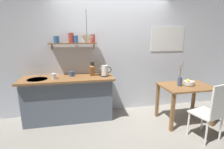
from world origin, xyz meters
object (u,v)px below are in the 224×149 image
object	(u,v)px
coffee_mug_spare	(72,74)
fruit_bowl	(189,83)
twig_vase	(180,81)
coffee_mug_by_sink	(54,76)
dining_table	(185,92)
knife_block	(92,70)
electric_kettle	(105,71)
pendant_lamp	(87,39)
dining_chair_near	(212,110)

from	to	relation	value
coffee_mug_spare	fruit_bowl	bearing A→B (deg)	-15.44
fruit_bowl	coffee_mug_spare	size ratio (longest dim) A/B	1.59
twig_vase	coffee_mug_by_sink	bearing A→B (deg)	169.14
dining_table	coffee_mug_by_sink	world-z (taller)	coffee_mug_by_sink
knife_block	electric_kettle	bearing A→B (deg)	-25.50
knife_block	pendant_lamp	xyz separation A→B (m)	(-0.10, -0.14, 0.64)
pendant_lamp	coffee_mug_by_sink	bearing A→B (deg)	-179.46
twig_vase	pendant_lamp	world-z (taller)	pendant_lamp
electric_kettle	coffee_mug_by_sink	xyz separation A→B (m)	(-1.00, -0.03, -0.06)
fruit_bowl	knife_block	size ratio (longest dim) A/B	0.70
pendant_lamp	fruit_bowl	bearing A→B (deg)	-13.38
electric_kettle	coffee_mug_spare	world-z (taller)	electric_kettle
pendant_lamp	electric_kettle	bearing A→B (deg)	4.20
dining_chair_near	coffee_mug_spare	bearing A→B (deg)	149.79
fruit_bowl	knife_block	xyz separation A→B (m)	(-1.86, 0.61, 0.21)
electric_kettle	pendant_lamp	size ratio (longest dim) A/B	0.42
pendant_lamp	dining_chair_near	bearing A→B (deg)	-30.78
electric_kettle	knife_block	distance (m)	0.27
twig_vase	electric_kettle	size ratio (longest dim) A/B	1.94
dining_table	electric_kettle	world-z (taller)	electric_kettle
knife_block	coffee_mug_by_sink	world-z (taller)	knife_block
dining_table	fruit_bowl	size ratio (longest dim) A/B	4.80
fruit_bowl	coffee_mug_by_sink	bearing A→B (deg)	170.03
electric_kettle	coffee_mug_spare	xyz separation A→B (m)	(-0.67, 0.14, -0.06)
electric_kettle	pendant_lamp	bearing A→B (deg)	-175.80
coffee_mug_spare	dining_chair_near	bearing A→B (deg)	-30.21
coffee_mug_by_sink	pendant_lamp	bearing A→B (deg)	0.54
dining_table	coffee_mug_by_sink	distance (m)	2.62
twig_vase	electric_kettle	distance (m)	1.50
coffee_mug_by_sink	knife_block	bearing A→B (deg)	11.16
dining_table	twig_vase	world-z (taller)	twig_vase
twig_vase	coffee_mug_spare	world-z (taller)	twig_vase
dining_table	electric_kettle	xyz separation A→B (m)	(-1.56, 0.49, 0.39)
dining_table	knife_block	distance (m)	1.94
dining_table	coffee_mug_by_sink	bearing A→B (deg)	169.81
coffee_mug_by_sink	pendant_lamp	size ratio (longest dim) A/B	0.22
dining_table	pendant_lamp	distance (m)	2.21
coffee_mug_spare	pendant_lamp	xyz separation A→B (m)	(0.33, -0.17, 0.70)
dining_table	coffee_mug_spare	bearing A→B (deg)	164.20
dining_chair_near	coffee_mug_by_sink	world-z (taller)	coffee_mug_by_sink
electric_kettle	coffee_mug_by_sink	world-z (taller)	electric_kettle
coffee_mug_by_sink	coffee_mug_spare	distance (m)	0.37
twig_vase	coffee_mug_by_sink	world-z (taller)	twig_vase
fruit_bowl	knife_block	bearing A→B (deg)	161.90
fruit_bowl	pendant_lamp	world-z (taller)	pendant_lamp
dining_chair_near	coffee_mug_spare	world-z (taller)	coffee_mug_spare
coffee_mug_by_sink	electric_kettle	bearing A→B (deg)	1.80
electric_kettle	pendant_lamp	distance (m)	0.72
coffee_mug_by_sink	coffee_mug_spare	size ratio (longest dim) A/B	1.03
electric_kettle	knife_block	world-z (taller)	knife_block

